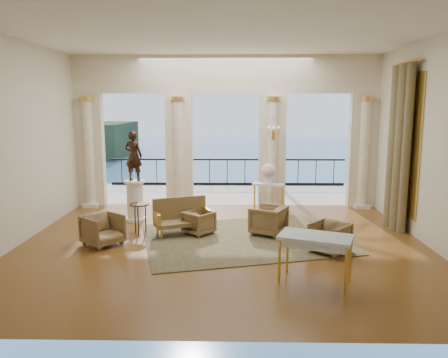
{
  "coord_description": "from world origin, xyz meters",
  "views": [
    {
      "loc": [
        0.23,
        -9.25,
        3.04
      ],
      "look_at": [
        0.02,
        0.6,
        1.38
      ],
      "focal_mm": 35.0,
      "sensor_mm": 36.0,
      "label": 1
    }
  ],
  "objects_px": {
    "armchair_c": "(268,219)",
    "settee": "(181,216)",
    "armchair_b": "(330,236)",
    "console_table": "(268,188)",
    "statue": "(134,156)",
    "side_table": "(139,208)",
    "armchair_d": "(199,221)",
    "armchair_a": "(103,228)",
    "game_table": "(316,240)",
    "pedestal": "(135,201)"
  },
  "relations": [
    {
      "from": "armchair_b",
      "to": "armchair_d",
      "type": "xyz_separation_m",
      "value": [
        -2.83,
        1.28,
        -0.04
      ]
    },
    {
      "from": "game_table",
      "to": "statue",
      "type": "distance_m",
      "value": 5.83
    },
    {
      "from": "settee",
      "to": "game_table",
      "type": "xyz_separation_m",
      "value": [
        2.66,
        -2.86,
        0.32
      ]
    },
    {
      "from": "armchair_d",
      "to": "console_table",
      "type": "height_order",
      "value": "console_table"
    },
    {
      "from": "armchair_c",
      "to": "statue",
      "type": "distance_m",
      "value": 3.91
    },
    {
      "from": "game_table",
      "to": "armchair_b",
      "type": "bearing_deg",
      "value": 90.15
    },
    {
      "from": "settee",
      "to": "console_table",
      "type": "height_order",
      "value": "settee"
    },
    {
      "from": "armchair_d",
      "to": "console_table",
      "type": "distance_m",
      "value": 2.9
    },
    {
      "from": "settee",
      "to": "game_table",
      "type": "relative_size",
      "value": 1.03
    },
    {
      "from": "armchair_c",
      "to": "side_table",
      "type": "bearing_deg",
      "value": -61.46
    },
    {
      "from": "armchair_b",
      "to": "armchair_c",
      "type": "bearing_deg",
      "value": 174.44
    },
    {
      "from": "armchair_c",
      "to": "armchair_d",
      "type": "relative_size",
      "value": 1.22
    },
    {
      "from": "armchair_c",
      "to": "armchair_a",
      "type": "bearing_deg",
      "value": -48.8
    },
    {
      "from": "game_table",
      "to": "pedestal",
      "type": "relative_size",
      "value": 1.28
    },
    {
      "from": "armchair_d",
      "to": "side_table",
      "type": "height_order",
      "value": "side_table"
    },
    {
      "from": "statue",
      "to": "armchair_a",
      "type": "bearing_deg",
      "value": 98.57
    },
    {
      "from": "armchair_d",
      "to": "statue",
      "type": "height_order",
      "value": "statue"
    },
    {
      "from": "armchair_c",
      "to": "armchair_b",
      "type": "bearing_deg",
      "value": 70.2
    },
    {
      "from": "armchair_a",
      "to": "armchair_d",
      "type": "height_order",
      "value": "armchair_a"
    },
    {
      "from": "statue",
      "to": "console_table",
      "type": "relative_size",
      "value": 1.37
    },
    {
      "from": "armchair_b",
      "to": "pedestal",
      "type": "distance_m",
      "value": 5.28
    },
    {
      "from": "armchair_b",
      "to": "statue",
      "type": "distance_m",
      "value": 5.46
    },
    {
      "from": "statue",
      "to": "console_table",
      "type": "height_order",
      "value": "statue"
    },
    {
      "from": "armchair_a",
      "to": "side_table",
      "type": "bearing_deg",
      "value": 2.22
    },
    {
      "from": "armchair_b",
      "to": "armchair_c",
      "type": "relative_size",
      "value": 0.93
    },
    {
      "from": "armchair_a",
      "to": "settee",
      "type": "relative_size",
      "value": 0.53
    },
    {
      "from": "armchair_a",
      "to": "settee",
      "type": "distance_m",
      "value": 1.86
    },
    {
      "from": "armchair_b",
      "to": "game_table",
      "type": "xyz_separation_m",
      "value": [
        -0.6,
        -1.55,
        0.4
      ]
    },
    {
      "from": "armchair_c",
      "to": "side_table",
      "type": "xyz_separation_m",
      "value": [
        -3.07,
        -0.04,
        0.26
      ]
    },
    {
      "from": "armchair_b",
      "to": "armchair_c",
      "type": "height_order",
      "value": "armchair_c"
    },
    {
      "from": "armchair_d",
      "to": "pedestal",
      "type": "relative_size",
      "value": 0.58
    },
    {
      "from": "armchair_b",
      "to": "armchair_d",
      "type": "relative_size",
      "value": 1.14
    },
    {
      "from": "statue",
      "to": "side_table",
      "type": "height_order",
      "value": "statue"
    },
    {
      "from": "settee",
      "to": "game_table",
      "type": "distance_m",
      "value": 3.92
    },
    {
      "from": "console_table",
      "to": "side_table",
      "type": "xyz_separation_m",
      "value": [
        -3.24,
        -2.24,
        -0.06
      ]
    },
    {
      "from": "armchair_b",
      "to": "side_table",
      "type": "bearing_deg",
      "value": -154.4
    },
    {
      "from": "armchair_b",
      "to": "armchair_a",
      "type": "bearing_deg",
      "value": -142.75
    },
    {
      "from": "pedestal",
      "to": "statue",
      "type": "bearing_deg",
      "value": 180.0
    },
    {
      "from": "armchair_d",
      "to": "game_table",
      "type": "height_order",
      "value": "game_table"
    },
    {
      "from": "armchair_d",
      "to": "statue",
      "type": "xyz_separation_m",
      "value": [
        -1.81,
        1.25,
        1.43
      ]
    },
    {
      "from": "console_table",
      "to": "armchair_d",
      "type": "bearing_deg",
      "value": -110.42
    },
    {
      "from": "settee",
      "to": "statue",
      "type": "bearing_deg",
      "value": 116.05
    },
    {
      "from": "armchair_b",
      "to": "console_table",
      "type": "relative_size",
      "value": 0.75
    },
    {
      "from": "armchair_d",
      "to": "pedestal",
      "type": "xyz_separation_m",
      "value": [
        -1.81,
        1.25,
        0.21
      ]
    },
    {
      "from": "armchair_b",
      "to": "armchair_d",
      "type": "distance_m",
      "value": 3.11
    },
    {
      "from": "game_table",
      "to": "console_table",
      "type": "relative_size",
      "value": 1.45
    },
    {
      "from": "armchair_a",
      "to": "armchair_d",
      "type": "xyz_separation_m",
      "value": [
        2.06,
        0.87,
        -0.07
      ]
    },
    {
      "from": "armchair_a",
      "to": "side_table",
      "type": "distance_m",
      "value": 1.09
    },
    {
      "from": "armchair_c",
      "to": "settee",
      "type": "bearing_deg",
      "value": -62.59
    },
    {
      "from": "armchair_b",
      "to": "statue",
      "type": "xyz_separation_m",
      "value": [
        -4.64,
        2.53,
        1.38
      ]
    }
  ]
}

